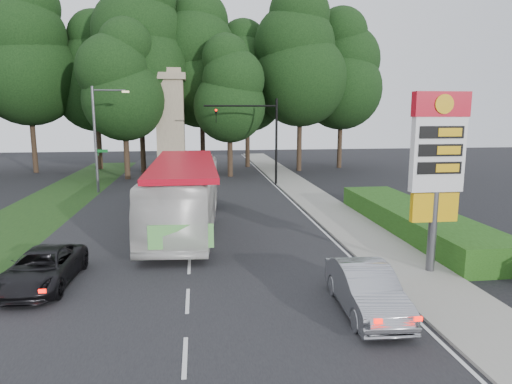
{
  "coord_description": "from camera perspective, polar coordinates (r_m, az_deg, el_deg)",
  "views": [
    {
      "loc": [
        0.43,
        -13.75,
        6.13
      ],
      "look_at": [
        3.27,
        8.33,
        2.2
      ],
      "focal_mm": 32.0,
      "sensor_mm": 36.0,
      "label": 1
    }
  ],
  "objects": [
    {
      "name": "monument",
      "position": [
        43.83,
        -10.62,
        8.5
      ],
      "size": [
        3.0,
        3.0,
        10.05
      ],
      "color": "gray",
      "rests_on": "ground"
    },
    {
      "name": "sedan_silver",
      "position": [
        14.75,
        13.62,
        -11.73
      ],
      "size": [
        1.73,
        4.52,
        1.47
      ],
      "primitive_type": "imported",
      "rotation": [
        0.0,
        0.0,
        -0.04
      ],
      "color": "#9E9FA5",
      "rests_on": "ground"
    },
    {
      "name": "tree_monument_right",
      "position": [
        43.4,
        -3.34,
        12.47
      ],
      "size": [
        6.72,
        6.72,
        13.2
      ],
      "color": "#2D2116",
      "rests_on": "ground"
    },
    {
      "name": "tree_monument_left",
      "position": [
        43.31,
        -16.28,
        12.99
      ],
      "size": [
        7.28,
        7.28,
        14.3
      ],
      "color": "#2D2116",
      "rests_on": "ground"
    },
    {
      "name": "streetlight_signs",
      "position": [
        36.56,
        -19.16,
        6.81
      ],
      "size": [
        2.75,
        0.98,
        8.0
      ],
      "color": "#59595E",
      "rests_on": "ground"
    },
    {
      "name": "transit_bus",
      "position": [
        24.27,
        -8.9,
        -0.39
      ],
      "size": [
        3.94,
        13.1,
        3.6
      ],
      "primitive_type": "imported",
      "rotation": [
        0.0,
        0.0,
        -0.07
      ],
      "color": "white",
      "rests_on": "ground"
    },
    {
      "name": "hedge",
      "position": [
        25.03,
        19.18,
        -3.32
      ],
      "size": [
        3.0,
        14.0,
        1.2
      ],
      "primitive_type": "cube",
      "color": "#1E4311",
      "rests_on": "ground"
    },
    {
      "name": "tree_center_left",
      "position": [
        47.44,
        -14.47,
        16.84
      ],
      "size": [
        10.08,
        10.08,
        19.8
      ],
      "color": "#2D2116",
      "rests_on": "ground"
    },
    {
      "name": "sidewalk_right",
      "position": [
        27.66,
        9.84,
        -2.82
      ],
      "size": [
        3.0,
        80.0,
        0.12
      ],
      "primitive_type": "cube",
      "color": "gray",
      "rests_on": "ground"
    },
    {
      "name": "tree_center_right",
      "position": [
        49.0,
        -6.88,
        15.67
      ],
      "size": [
        9.24,
        9.24,
        18.15
      ],
      "color": "#2D2116",
      "rests_on": "ground"
    },
    {
      "name": "tree_west_near",
      "position": [
        51.96,
        -19.46,
        13.74
      ],
      "size": [
        8.4,
        8.4,
        16.5
      ],
      "color": "#2D2116",
      "rests_on": "ground"
    },
    {
      "name": "tree_east_near",
      "position": [
        51.18,
        -1.09,
        13.99
      ],
      "size": [
        8.12,
        8.12,
        15.95
      ],
      "color": "#2D2116",
      "rests_on": "ground"
    },
    {
      "name": "grass_verge_left",
      "position": [
        33.83,
        -24.26,
        -1.31
      ],
      "size": [
        5.0,
        50.0,
        0.02
      ],
      "primitive_type": "cube",
      "color": "#193814",
      "rests_on": "ground"
    },
    {
      "name": "tree_west_mid",
      "position": [
        51.75,
        -26.79,
        15.14
      ],
      "size": [
        9.8,
        9.8,
        19.25
      ],
      "color": "#2D2116",
      "rests_on": "ground"
    },
    {
      "name": "suv_charcoal",
      "position": [
        18.09,
        -25.15,
        -8.63
      ],
      "size": [
        2.34,
        4.72,
        1.29
      ],
      "primitive_type": "imported",
      "rotation": [
        0.0,
        0.0,
        -0.04
      ],
      "color": "black",
      "rests_on": "ground"
    },
    {
      "name": "gas_station_pylon",
      "position": [
        18.1,
        21.75,
        3.97
      ],
      "size": [
        2.1,
        0.45,
        6.85
      ],
      "color": "#59595E",
      "rests_on": "ground"
    },
    {
      "name": "tree_far_east",
      "position": [
        51.35,
        10.7,
        14.55
      ],
      "size": [
        8.68,
        8.68,
        17.05
      ],
      "color": "#2D2116",
      "rests_on": "ground"
    },
    {
      "name": "tree_east_mid",
      "position": [
        48.22,
        5.61,
        16.18
      ],
      "size": [
        9.52,
        9.52,
        18.7
      ],
      "color": "#2D2116",
      "rests_on": "ground"
    },
    {
      "name": "traffic_signal_mast",
      "position": [
        38.14,
        0.6,
        7.82
      ],
      "size": [
        6.1,
        0.35,
        7.2
      ],
      "color": "black",
      "rests_on": "ground"
    },
    {
      "name": "road_surface",
      "position": [
        26.47,
        -8.07,
        -3.46
      ],
      "size": [
        14.0,
        80.0,
        0.02
      ],
      "primitive_type": "cube",
      "color": "black",
      "rests_on": "ground"
    },
    {
      "name": "ground",
      "position": [
        15.06,
        -8.58,
        -14.12
      ],
      "size": [
        120.0,
        120.0,
        0.0
      ],
      "primitive_type": "plane",
      "color": "black",
      "rests_on": "ground"
    }
  ]
}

